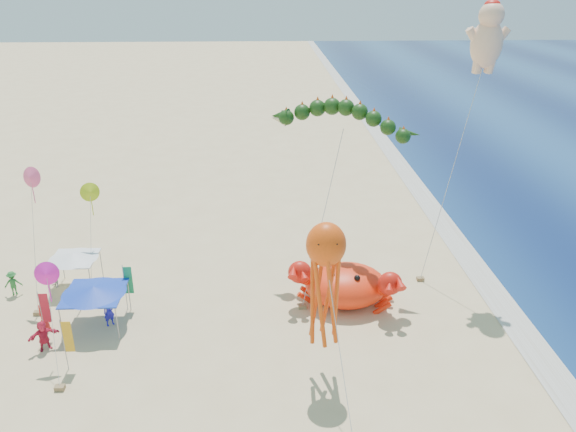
% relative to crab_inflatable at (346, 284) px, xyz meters
% --- Properties ---
extents(ground, '(320.00, 320.00, 0.00)m').
position_rel_crab_inflatable_xyz_m(ground, '(-1.80, -2.51, -1.39)').
color(ground, '#D1B784').
rests_on(ground, ground).
extents(foam_strip, '(320.00, 320.00, 0.00)m').
position_rel_crab_inflatable_xyz_m(foam_strip, '(10.20, -2.51, -1.38)').
color(foam_strip, silver).
rests_on(foam_strip, ground).
extents(crab_inflatable, '(7.20, 5.75, 3.16)m').
position_rel_crab_inflatable_xyz_m(crab_inflatable, '(0.00, 0.00, 0.00)').
color(crab_inflatable, '#FA2D0D').
rests_on(crab_inflatable, ground).
extents(dragon_kite, '(9.52, 7.09, 12.14)m').
position_rel_crab_inflatable_xyz_m(dragon_kite, '(-0.16, 3.94, 9.69)').
color(dragon_kite, black).
rests_on(dragon_kite, ground).
extents(cherub_kite, '(4.14, 2.12, 18.48)m').
position_rel_crab_inflatable_xyz_m(cherub_kite, '(8.57, 3.75, 14.99)').
color(cherub_kite, '#FFC19B').
rests_on(cherub_kite, ground).
extents(octopus_kite, '(2.16, 6.47, 8.84)m').
position_rel_crab_inflatable_xyz_m(octopus_kite, '(-2.21, -6.90, 4.64)').
color(octopus_kite, '#EB4A0C').
rests_on(octopus_kite, ground).
extents(canopy_blue, '(3.79, 3.79, 2.71)m').
position_rel_crab_inflatable_xyz_m(canopy_blue, '(-15.51, -1.83, 1.05)').
color(canopy_blue, gray).
rests_on(canopy_blue, ground).
extents(canopy_white, '(3.24, 3.24, 2.71)m').
position_rel_crab_inflatable_xyz_m(canopy_white, '(-18.12, 2.74, 1.05)').
color(canopy_white, gray).
rests_on(canopy_white, ground).
extents(feather_flags, '(9.19, 5.99, 3.20)m').
position_rel_crab_inflatable_xyz_m(feather_flags, '(-17.57, -2.57, 0.62)').
color(feather_flags, gray).
rests_on(feather_flags, ground).
extents(beachgoers, '(8.34, 8.26, 1.87)m').
position_rel_crab_inflatable_xyz_m(beachgoers, '(-18.97, -1.04, -0.50)').
color(beachgoers, '#211EB3').
rests_on(beachgoers, ground).
extents(small_kites, '(4.14, 12.89, 9.03)m').
position_rel_crab_inflatable_xyz_m(small_kites, '(-17.75, 0.27, 4.56)').
color(small_kites, '#FF1CC0').
rests_on(small_kites, ground).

